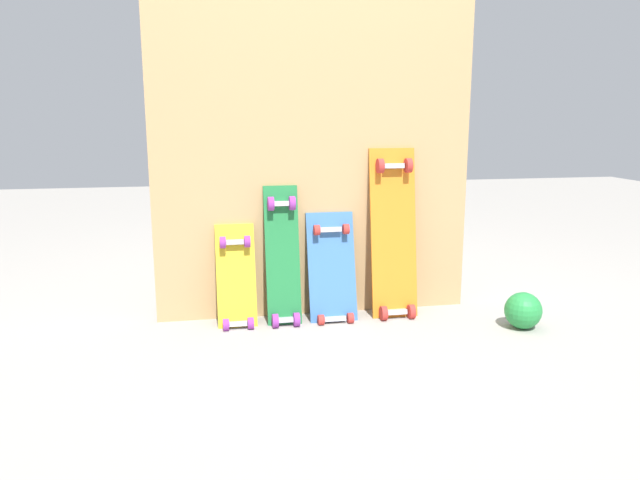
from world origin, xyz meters
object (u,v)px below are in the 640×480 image
skateboard_blue (332,274)px  rubber_ball (523,311)px  skateboard_yellow (236,283)px  skateboard_green (283,262)px  skateboard_orange (394,239)px

skateboard_blue → rubber_ball: skateboard_blue is taller
skateboard_blue → rubber_ball: (0.87, -0.32, -0.14)m
rubber_ball → skateboard_blue: bearing=160.0°
skateboard_yellow → skateboard_green: size_ratio=0.76×
skateboard_yellow → rubber_ball: (1.34, -0.32, -0.12)m
skateboard_yellow → skateboard_blue: size_ratio=0.92×
skateboard_green → rubber_ball: 1.18m
skateboard_blue → skateboard_orange: (0.32, 0.01, 0.16)m
skateboard_yellow → skateboard_green: bearing=0.1°
skateboard_green → rubber_ball: skateboard_green is taller
skateboard_orange → rubber_ball: (0.55, -0.33, -0.30)m
skateboard_yellow → rubber_ball: skateboard_yellow is taller
skateboard_yellow → rubber_ball: size_ratio=3.15×
skateboard_green → skateboard_orange: size_ratio=0.81×
skateboard_yellow → skateboard_orange: skateboard_orange is taller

